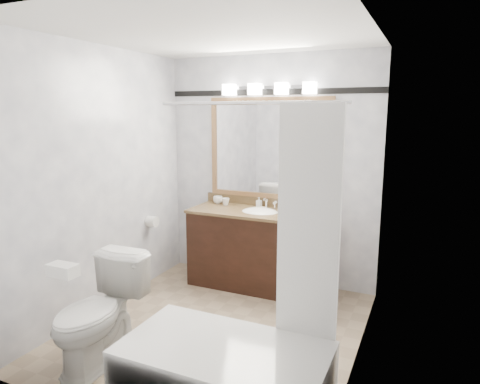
# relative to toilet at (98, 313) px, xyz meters

# --- Properties ---
(room) EXTENTS (2.42, 2.62, 2.52)m
(room) POSITION_rel_toilet_xyz_m (0.57, 0.82, 0.85)
(room) COLOR gray
(room) RESTS_ON ground
(vanity) EXTENTS (1.53, 0.58, 0.97)m
(vanity) POSITION_rel_toilet_xyz_m (0.57, 1.84, 0.04)
(vanity) COLOR black
(vanity) RESTS_ON ground
(mirror) EXTENTS (1.40, 0.04, 1.10)m
(mirror) POSITION_rel_toilet_xyz_m (0.57, 2.11, 1.10)
(mirror) COLOR #A17448
(mirror) RESTS_ON room
(vanity_light_bar) EXTENTS (1.02, 0.14, 0.12)m
(vanity_light_bar) POSITION_rel_toilet_xyz_m (0.57, 2.05, 1.73)
(vanity_light_bar) COLOR silver
(vanity_light_bar) RESTS_ON room
(accent_stripe) EXTENTS (2.40, 0.01, 0.06)m
(accent_stripe) POSITION_rel_toilet_xyz_m (0.57, 2.12, 1.70)
(accent_stripe) COLOR black
(accent_stripe) RESTS_ON room
(bathtub) EXTENTS (1.30, 0.75, 1.96)m
(bathtub) POSITION_rel_toilet_xyz_m (1.13, -0.07, -0.12)
(bathtub) COLOR white
(bathtub) RESTS_ON ground
(tp_roll) EXTENTS (0.11, 0.12, 0.12)m
(tp_roll) POSITION_rel_toilet_xyz_m (-0.57, 1.49, 0.30)
(tp_roll) COLOR white
(tp_roll) RESTS_ON room
(toilet) EXTENTS (0.47, 0.80, 0.81)m
(toilet) POSITION_rel_toilet_xyz_m (0.00, 0.00, 0.00)
(toilet) COLOR white
(toilet) RESTS_ON ground
(tissue_box) EXTENTS (0.20, 0.11, 0.08)m
(tissue_box) POSITION_rel_toilet_xyz_m (0.00, -0.30, 0.45)
(tissue_box) COLOR white
(tissue_box) RESTS_ON toilet
(coffee_maker) EXTENTS (0.17, 0.22, 0.33)m
(coffee_maker) POSITION_rel_toilet_xyz_m (0.99, 1.81, 0.62)
(coffee_maker) COLOR black
(coffee_maker) RESTS_ON vanity
(cup_left) EXTENTS (0.14, 0.14, 0.09)m
(cup_left) POSITION_rel_toilet_xyz_m (-0.01, 2.01, 0.49)
(cup_left) COLOR white
(cup_left) RESTS_ON vanity
(cup_right) EXTENTS (0.10, 0.10, 0.08)m
(cup_right) POSITION_rel_toilet_xyz_m (0.10, 1.97, 0.49)
(cup_right) COLOR white
(cup_right) RESTS_ON vanity
(soap_bottle_a) EXTENTS (0.06, 0.06, 0.11)m
(soap_bottle_a) POSITION_rel_toilet_xyz_m (0.49, 2.03, 0.50)
(soap_bottle_a) COLOR white
(soap_bottle_a) RESTS_ON vanity
(soap_bar) EXTENTS (0.08, 0.06, 0.02)m
(soap_bar) POSITION_rel_toilet_xyz_m (0.56, 1.96, 0.46)
(soap_bar) COLOR beige
(soap_bar) RESTS_ON vanity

